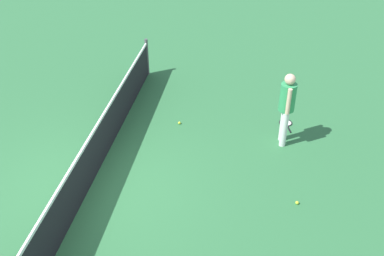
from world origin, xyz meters
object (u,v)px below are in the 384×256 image
at_px(tennis_racket_near_player, 286,123).
at_px(tennis_ball_midcourt, 179,123).
at_px(tennis_ball_near_player, 297,203).
at_px(player_near_side, 287,104).

relative_size(tennis_racket_near_player, tennis_ball_midcourt, 9.19).
bearing_deg(tennis_ball_near_player, tennis_ball_midcourt, 48.11).
distance_m(tennis_racket_near_player, tennis_ball_midcourt, 2.55).
bearing_deg(tennis_racket_near_player, player_near_side, 171.42).
distance_m(player_near_side, tennis_ball_near_player, 2.22).
height_order(tennis_racket_near_player, tennis_ball_midcourt, tennis_ball_midcourt).
xyz_separation_m(tennis_racket_near_player, tennis_ball_near_player, (-2.77, -0.13, 0.02)).
xyz_separation_m(tennis_racket_near_player, tennis_ball_midcourt, (-0.39, 2.52, 0.02)).
bearing_deg(tennis_ball_midcourt, tennis_racket_near_player, -81.16).
bearing_deg(tennis_ball_near_player, tennis_racket_near_player, 2.68).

